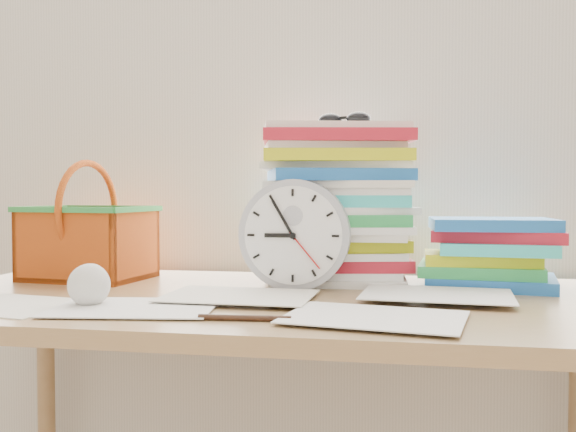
% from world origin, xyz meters
% --- Properties ---
extents(curtain, '(2.40, 0.01, 2.50)m').
position_xyz_m(curtain, '(0.00, 1.98, 1.30)').
color(curtain, beige).
rests_on(curtain, room_shell).
extents(desk, '(1.40, 0.70, 0.75)m').
position_xyz_m(desk, '(0.00, 1.60, 0.68)').
color(desk, olive).
rests_on(desk, ground).
extents(paper_stack, '(0.39, 0.34, 0.35)m').
position_xyz_m(paper_stack, '(0.11, 1.83, 0.92)').
color(paper_stack, white).
rests_on(paper_stack, desk).
extents(clock, '(0.23, 0.05, 0.23)m').
position_xyz_m(clock, '(0.04, 1.68, 0.86)').
color(clock, '#A9ABB5').
rests_on(clock, desk).
extents(sunglasses, '(0.16, 0.15, 0.03)m').
position_xyz_m(sunglasses, '(0.13, 1.82, 1.11)').
color(sunglasses, black).
rests_on(sunglasses, paper_stack).
extents(book_stack, '(0.30, 0.24, 0.15)m').
position_xyz_m(book_stack, '(0.44, 1.80, 0.82)').
color(book_stack, white).
rests_on(book_stack, desk).
extents(basket, '(0.29, 0.24, 0.27)m').
position_xyz_m(basket, '(-0.45, 1.76, 0.88)').
color(basket, '#CD5414').
rests_on(basket, desk).
extents(crumpled_ball, '(0.08, 0.08, 0.08)m').
position_xyz_m(crumpled_ball, '(-0.29, 1.43, 0.79)').
color(crumpled_ball, silver).
rests_on(crumpled_ball, desk).
extents(pen, '(0.15, 0.02, 0.01)m').
position_xyz_m(pen, '(0.02, 1.35, 0.75)').
color(pen, black).
rests_on(pen, desk).
extents(scattered_papers, '(1.26, 0.42, 0.02)m').
position_xyz_m(scattered_papers, '(0.00, 1.60, 0.76)').
color(scattered_papers, white).
rests_on(scattered_papers, desk).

